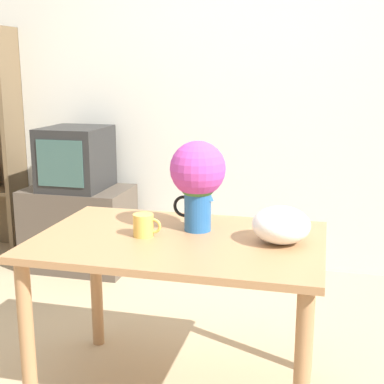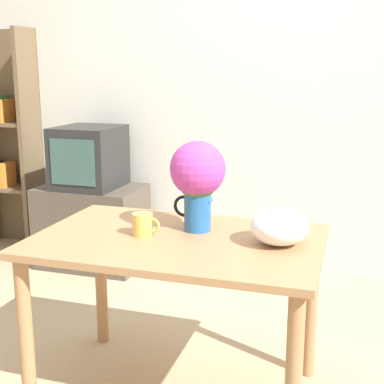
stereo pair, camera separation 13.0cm
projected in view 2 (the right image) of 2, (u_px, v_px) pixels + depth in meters
The scene contains 8 objects.
wall_back at pixel (270, 87), 3.69m from camera, with size 8.00×0.05×2.60m.
table at pixel (177, 263), 2.26m from camera, with size 1.20×0.78×0.73m.
flower_vase at pixel (198, 176), 2.28m from camera, with size 0.24×0.24×0.39m.
coffee_mug at pixel (143, 224), 2.26m from camera, with size 0.12×0.09×0.10m.
white_bowl at pixel (279, 226), 2.14m from camera, with size 0.24×0.24×0.15m.
tv_stand at pixel (92, 226), 3.93m from camera, with size 0.74×0.48×0.59m.
tv_set at pixel (89, 157), 3.81m from camera, with size 0.43×0.47×0.44m.
bookshelf at pixel (7, 142), 4.27m from camera, with size 0.48×0.28×1.73m.
Camera 2 is at (0.61, -1.96, 1.42)m, focal length 50.00 mm.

